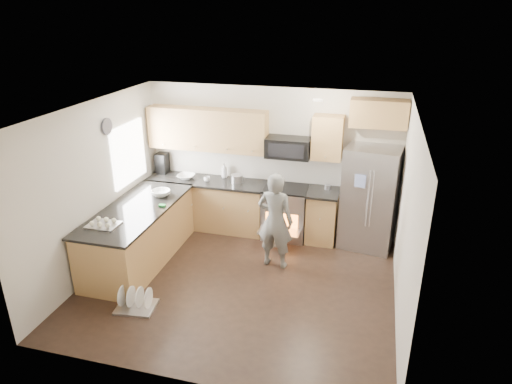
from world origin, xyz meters
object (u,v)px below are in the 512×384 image
(person, at_px, (275,221))
(dish_rack, at_px, (136,302))
(refrigerator, at_px, (369,198))
(stove_range, at_px, (286,201))

(person, relative_size, dish_rack, 2.76)
(dish_rack, bearing_deg, refrigerator, 41.68)
(stove_range, distance_m, refrigerator, 1.43)
(refrigerator, height_order, person, refrigerator)
(stove_range, height_order, person, stove_range)
(refrigerator, xyz_separation_m, dish_rack, (-2.97, -2.64, -0.79))
(refrigerator, relative_size, person, 1.13)
(dish_rack, bearing_deg, person, 45.11)
(refrigerator, bearing_deg, dish_rack, -129.45)
(stove_range, height_order, refrigerator, stove_range)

